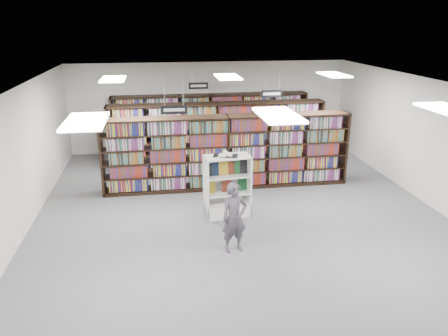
{
  "coord_description": "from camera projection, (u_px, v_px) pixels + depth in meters",
  "views": [
    {
      "loc": [
        -1.93,
        -9.69,
        4.62
      ],
      "look_at": [
        -0.34,
        0.5,
        1.1
      ],
      "focal_mm": 35.0,
      "sensor_mm": 36.0,
      "label": 1
    }
  ],
  "objects": [
    {
      "name": "shopper",
      "position": [
        234.0,
        218.0,
        8.97
      ],
      "size": [
        0.61,
        0.47,
        1.51
      ],
      "primitive_type": "imported",
      "rotation": [
        0.0,
        0.0,
        0.22
      ],
      "color": "#46404A",
      "rests_on": "floor"
    },
    {
      "name": "bookshelf_row_mid",
      "position": [
        218.0,
        135.0,
        14.23
      ],
      "size": [
        7.0,
        0.6,
        2.1
      ],
      "color": "black",
      "rests_on": "floor"
    },
    {
      "name": "troffer_front_left",
      "position": [
        85.0,
        122.0,
        6.57
      ],
      "size": [
        0.6,
        1.2,
        0.04
      ],
      "primitive_type": "cube",
      "color": "white",
      "rests_on": "ceiling"
    },
    {
      "name": "troffer_back_left",
      "position": [
        113.0,
        79.0,
        11.24
      ],
      "size": [
        0.6,
        1.2,
        0.04
      ],
      "primitive_type": "cube",
      "color": "white",
      "rests_on": "ceiling"
    },
    {
      "name": "open_book",
      "position": [
        225.0,
        155.0,
        10.38
      ],
      "size": [
        0.64,
        0.47,
        0.13
      ],
      "rotation": [
        0.0,
        0.0,
        -0.25
      ],
      "color": "black",
      "rests_on": "endcap_display"
    },
    {
      "name": "aisle_sign_right",
      "position": [
        272.0,
        93.0,
        13.04
      ],
      "size": [
        0.65,
        0.02,
        0.8
      ],
      "color": "#B2B2B7",
      "rests_on": "ceiling"
    },
    {
      "name": "aisle_sign_center",
      "position": [
        198.0,
        85.0,
        14.62
      ],
      "size": [
        0.65,
        0.02,
        0.8
      ],
      "color": "#B2B2B7",
      "rests_on": "ceiling"
    },
    {
      "name": "wall_front",
      "position": [
        348.0,
        314.0,
        4.71
      ],
      "size": [
        10.0,
        0.1,
        3.2
      ],
      "primitive_type": "cube",
      "color": "silver",
      "rests_on": "ground"
    },
    {
      "name": "wall_back",
      "position": [
        210.0,
        107.0,
        15.93
      ],
      "size": [
        10.0,
        0.1,
        3.2
      ],
      "primitive_type": "cube",
      "color": "silver",
      "rests_on": "ground"
    },
    {
      "name": "bookshelf_row_far",
      "position": [
        211.0,
        123.0,
        15.82
      ],
      "size": [
        7.0,
        0.6,
        2.1
      ],
      "color": "black",
      "rests_on": "floor"
    },
    {
      "name": "aisle_sign_left",
      "position": [
        174.0,
        109.0,
        10.73
      ],
      "size": [
        0.65,
        0.02,
        0.8
      ],
      "color": "#B2B2B7",
      "rests_on": "ceiling"
    },
    {
      "name": "floor",
      "position": [
        240.0,
        216.0,
        10.83
      ],
      "size": [
        12.0,
        12.0,
        0.0
      ],
      "primitive_type": "plane",
      "color": "#55555A",
      "rests_on": "ground"
    },
    {
      "name": "wall_right",
      "position": [
        435.0,
        145.0,
        11.05
      ],
      "size": [
        0.1,
        12.0,
        3.2
      ],
      "primitive_type": "cube",
      "color": "silver",
      "rests_on": "ground"
    },
    {
      "name": "wall_left",
      "position": [
        18.0,
        164.0,
        9.58
      ],
      "size": [
        0.1,
        12.0,
        3.2
      ],
      "primitive_type": "cube",
      "color": "silver",
      "rests_on": "ground"
    },
    {
      "name": "bookshelf_row_near",
      "position": [
        228.0,
        152.0,
        12.36
      ],
      "size": [
        7.0,
        0.6,
        2.1
      ],
      "color": "black",
      "rests_on": "floor"
    },
    {
      "name": "ceiling",
      "position": [
        242.0,
        86.0,
        9.8
      ],
      "size": [
        10.0,
        12.0,
        0.1
      ],
      "primitive_type": "cube",
      "color": "silver",
      "rests_on": "wall_back"
    },
    {
      "name": "troffer_front_center",
      "position": [
        278.0,
        115.0,
        7.01
      ],
      "size": [
        0.6,
        1.2,
        0.04
      ],
      "primitive_type": "cube",
      "color": "white",
      "rests_on": "ceiling"
    },
    {
      "name": "troffer_front_right",
      "position": [
        448.0,
        109.0,
        7.45
      ],
      "size": [
        0.6,
        1.2,
        0.04
      ],
      "primitive_type": "cube",
      "color": "white",
      "rests_on": "ceiling"
    },
    {
      "name": "troffer_back_right",
      "position": [
        334.0,
        75.0,
        12.12
      ],
      "size": [
        0.6,
        1.2,
        0.04
      ],
      "primitive_type": "cube",
      "color": "white",
      "rests_on": "ceiling"
    },
    {
      "name": "troffer_back_center",
      "position": [
        228.0,
        77.0,
        11.68
      ],
      "size": [
        0.6,
        1.2,
        0.04
      ],
      "primitive_type": "cube",
      "color": "white",
      "rests_on": "ceiling"
    },
    {
      "name": "endcap_display",
      "position": [
        227.0,
        196.0,
        10.74
      ],
      "size": [
        1.14,
        0.65,
        1.54
      ],
      "rotation": [
        0.0,
        0.0,
        0.09
      ],
      "color": "white",
      "rests_on": "floor"
    }
  ]
}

